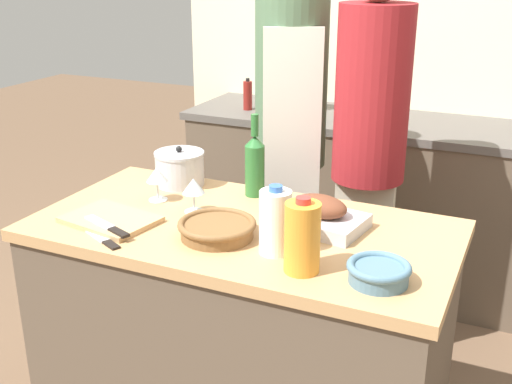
{
  "coord_description": "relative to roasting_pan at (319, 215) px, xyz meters",
  "views": [
    {
      "loc": [
        0.85,
        -1.76,
        1.75
      ],
      "look_at": [
        0.0,
        0.11,
        0.98
      ],
      "focal_mm": 45.0,
      "sensor_mm": 36.0,
      "label": 1
    }
  ],
  "objects": [
    {
      "name": "person_cook_guest",
      "position": [
        -0.02,
        0.67,
        0.06
      ],
      "size": [
        0.3,
        0.3,
        1.78
      ],
      "rotation": [
        0.0,
        0.0,
        0.15
      ],
      "color": "beige",
      "rests_on": "ground_plane"
    },
    {
      "name": "wicker_basket",
      "position": [
        -0.27,
        -0.21,
        -0.01
      ],
      "size": [
        0.25,
        0.25,
        0.06
      ],
      "color": "brown",
      "rests_on": "kitchen_island"
    },
    {
      "name": "back_counter",
      "position": [
        -0.24,
        1.42,
        -0.48
      ],
      "size": [
        1.93,
        0.6,
        0.93
      ],
      "color": "brown",
      "rests_on": "ground_plane"
    },
    {
      "name": "mixing_bowl",
      "position": [
        0.27,
        -0.29,
        -0.01
      ],
      "size": [
        0.18,
        0.18,
        0.06
      ],
      "color": "slate",
      "rests_on": "kitchen_island"
    },
    {
      "name": "milk_jug",
      "position": [
        -0.06,
        -0.23,
        0.06
      ],
      "size": [
        0.1,
        0.1,
        0.21
      ],
      "color": "white",
      "rests_on": "kitchen_island"
    },
    {
      "name": "cutting_board",
      "position": [
        -0.65,
        -0.25,
        -0.03
      ],
      "size": [
        0.33,
        0.26,
        0.02
      ],
      "color": "tan",
      "rests_on": "kitchen_island"
    },
    {
      "name": "knife_paring",
      "position": [
        -0.58,
        -0.38,
        -0.04
      ],
      "size": [
        0.18,
        0.1,
        0.01
      ],
      "color": "#B7B7BC",
      "rests_on": "kitchen_island"
    },
    {
      "name": "stand_mixer",
      "position": [
        -0.68,
        1.42,
        0.12
      ],
      "size": [
        0.18,
        0.14,
        0.33
      ],
      "color": "silver",
      "rests_on": "back_counter"
    },
    {
      "name": "wine_glass_right",
      "position": [
        -0.44,
        -0.05,
        0.05
      ],
      "size": [
        0.08,
        0.08,
        0.12
      ],
      "color": "silver",
      "rests_on": "kitchen_island"
    },
    {
      "name": "kitchen_island",
      "position": [
        -0.24,
        -0.09,
        -0.49
      ],
      "size": [
        1.4,
        0.73,
        0.9
      ],
      "color": "brown",
      "rests_on": "ground_plane"
    },
    {
      "name": "person_cook_aproned",
      "position": [
        -0.39,
        0.71,
        0.06
      ],
      "size": [
        0.33,
        0.35,
        1.79
      ],
      "rotation": [
        0.0,
        0.0,
        0.42
      ],
      "color": "beige",
      "rests_on": "ground_plane"
    },
    {
      "name": "wine_bottle_green",
      "position": [
        -0.32,
        0.19,
        0.08
      ],
      "size": [
        0.07,
        0.07,
        0.31
      ],
      "color": "#28662D",
      "rests_on": "kitchen_island"
    },
    {
      "name": "juice_jug",
      "position": [
        0.06,
        -0.31,
        0.06
      ],
      "size": [
        0.1,
        0.1,
        0.22
      ],
      "color": "orange",
      "rests_on": "kitchen_island"
    },
    {
      "name": "condiment_bottle_short",
      "position": [
        -0.13,
        1.4,
        0.04
      ],
      "size": [
        0.06,
        0.06,
        0.13
      ],
      "color": "#B28E2D",
      "rests_on": "back_counter"
    },
    {
      "name": "roasting_pan",
      "position": [
        0.0,
        0.0,
        0.0
      ],
      "size": [
        0.32,
        0.24,
        0.11
      ],
      "color": "#BCBCC1",
      "rests_on": "kitchen_island"
    },
    {
      "name": "condiment_bottle_tall",
      "position": [
        -0.89,
        1.34,
        0.06
      ],
      "size": [
        0.05,
        0.05,
        0.18
      ],
      "color": "maroon",
      "rests_on": "back_counter"
    },
    {
      "name": "knife_chef",
      "position": [
        -0.6,
        -0.32,
        -0.02
      ],
      "size": [
        0.22,
        0.11,
        0.01
      ],
      "color": "#B7B7BC",
      "rests_on": "cutting_board"
    },
    {
      "name": "wine_glass_left",
      "position": [
        -0.62,
        -0.01,
        0.05
      ],
      "size": [
        0.08,
        0.08,
        0.13
      ],
      "color": "silver",
      "rests_on": "kitchen_island"
    },
    {
      "name": "back_wall",
      "position": [
        -0.24,
        1.77,
        0.33
      ],
      "size": [
        2.43,
        0.1,
        2.55
      ],
      "color": "beige",
      "rests_on": "ground_plane"
    },
    {
      "name": "stock_pot",
      "position": [
        -0.63,
        0.17,
        0.02
      ],
      "size": [
        0.19,
        0.19,
        0.16
      ],
      "color": "#B7B7BC",
      "rests_on": "kitchen_island"
    }
  ]
}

